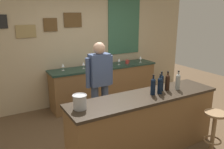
# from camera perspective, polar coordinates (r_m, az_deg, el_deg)

# --- Properties ---
(ground_plane) EXTENTS (10.00, 10.00, 0.00)m
(ground_plane) POSITION_cam_1_polar(r_m,az_deg,el_deg) (4.06, 4.35, -15.79)
(ground_plane) COLOR brown
(back_wall) EXTENTS (6.00, 0.09, 2.80)m
(back_wall) POSITION_cam_1_polar(r_m,az_deg,el_deg) (5.32, -7.57, 7.91)
(back_wall) COLOR tan
(back_wall) RESTS_ON ground_plane
(bar_counter) EXTENTS (2.39, 0.60, 0.92)m
(bar_counter) POSITION_cam_1_polar(r_m,az_deg,el_deg) (3.56, 8.19, -12.22)
(bar_counter) COLOR brown
(bar_counter) RESTS_ON ground_plane
(side_counter) EXTENTS (2.58, 0.56, 0.90)m
(side_counter) POSITION_cam_1_polar(r_m,az_deg,el_deg) (5.36, -1.86, -2.52)
(side_counter) COLOR brown
(side_counter) RESTS_ON ground_plane
(bartender) EXTENTS (0.52, 0.21, 1.62)m
(bartender) POSITION_cam_1_polar(r_m,az_deg,el_deg) (3.97, -3.13, -1.65)
(bartender) COLOR #384766
(bartender) RESTS_ON ground_plane
(bar_stool) EXTENTS (0.32, 0.32, 0.68)m
(bar_stool) POSITION_cam_1_polar(r_m,az_deg,el_deg) (3.78, 24.42, -11.77)
(bar_stool) COLOR olive
(bar_stool) RESTS_ON ground_plane
(wine_bottle_a) EXTENTS (0.07, 0.07, 0.31)m
(wine_bottle_a) POSITION_cam_1_polar(r_m,az_deg,el_deg) (3.38, 10.34, -2.85)
(wine_bottle_a) COLOR black
(wine_bottle_a) RESTS_ON bar_counter
(wine_bottle_b) EXTENTS (0.07, 0.07, 0.31)m
(wine_bottle_b) POSITION_cam_1_polar(r_m,az_deg,el_deg) (3.44, 12.04, -2.60)
(wine_bottle_b) COLOR black
(wine_bottle_b) RESTS_ON bar_counter
(wine_bottle_c) EXTENTS (0.07, 0.07, 0.31)m
(wine_bottle_c) POSITION_cam_1_polar(r_m,az_deg,el_deg) (3.59, 12.35, -1.88)
(wine_bottle_c) COLOR black
(wine_bottle_c) RESTS_ON bar_counter
(wine_bottle_d) EXTENTS (0.07, 0.07, 0.31)m
(wine_bottle_d) POSITION_cam_1_polar(r_m,az_deg,el_deg) (3.63, 13.85, -1.79)
(wine_bottle_d) COLOR black
(wine_bottle_d) RESTS_ON bar_counter
(wine_bottle_e) EXTENTS (0.07, 0.07, 0.31)m
(wine_bottle_e) POSITION_cam_1_polar(r_m,az_deg,el_deg) (3.70, 16.33, -1.61)
(wine_bottle_e) COLOR #999E99
(wine_bottle_e) RESTS_ON bar_counter
(ice_bucket) EXTENTS (0.19, 0.19, 0.19)m
(ice_bucket) POSITION_cam_1_polar(r_m,az_deg,el_deg) (2.89, -8.16, -6.79)
(ice_bucket) COLOR #B7BABF
(ice_bucket) RESTS_ON bar_counter
(wine_glass_a) EXTENTS (0.07, 0.07, 0.16)m
(wine_glass_a) POSITION_cam_1_polar(r_m,az_deg,el_deg) (4.92, -12.32, 2.25)
(wine_glass_a) COLOR silver
(wine_glass_a) RESTS_ON side_counter
(wine_glass_b) EXTENTS (0.07, 0.07, 0.16)m
(wine_glass_b) POSITION_cam_1_polar(r_m,az_deg,el_deg) (5.01, -7.23, 2.71)
(wine_glass_b) COLOR silver
(wine_glass_b) RESTS_ON side_counter
(wine_glass_c) EXTENTS (0.07, 0.07, 0.16)m
(wine_glass_c) POSITION_cam_1_polar(r_m,az_deg,el_deg) (5.13, -5.93, 3.05)
(wine_glass_c) COLOR silver
(wine_glass_c) RESTS_ON side_counter
(wine_glass_d) EXTENTS (0.07, 0.07, 0.16)m
(wine_glass_d) POSITION_cam_1_polar(r_m,az_deg,el_deg) (5.35, 1.79, 3.66)
(wine_glass_d) COLOR silver
(wine_glass_d) RESTS_ON side_counter
(wine_glass_e) EXTENTS (0.07, 0.07, 0.16)m
(wine_glass_e) POSITION_cam_1_polar(r_m,az_deg,el_deg) (5.66, 7.23, 4.19)
(wine_glass_e) COLOR silver
(wine_glass_e) RESTS_ON side_counter
(coffee_mug) EXTENTS (0.12, 0.08, 0.09)m
(coffee_mug) POSITION_cam_1_polar(r_m,az_deg,el_deg) (5.48, 3.86, 3.23)
(coffee_mug) COLOR #B2332D
(coffee_mug) RESTS_ON side_counter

